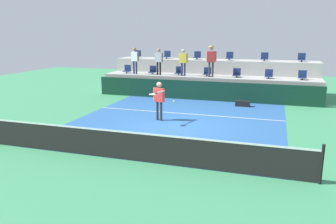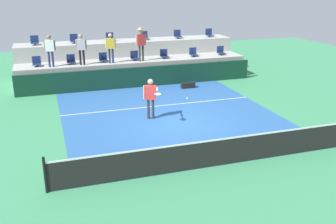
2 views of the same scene
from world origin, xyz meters
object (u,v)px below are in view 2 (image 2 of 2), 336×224
(stadium_chair_lower_left, at_px, (71,60))
(stadium_chair_lower_mid_right, at_px, (164,55))
(stadium_chair_lower_far_left, at_px, (37,62))
(stadium_chair_upper_mid_left, at_px, (110,38))
(stadium_chair_lower_right, at_px, (193,53))
(stadium_chair_upper_far_right, at_px, (209,33))
(tennis_player, at_px, (151,95))
(stadium_chair_lower_mid_left, at_px, (103,58))
(spectator_with_hat, at_px, (141,41))
(equipment_bag, at_px, (188,85))
(stadium_chair_upper_left, at_px, (74,39))
(stadium_chair_lower_far_right, at_px, (221,51))
(stadium_chair_lower_center, at_px, (135,56))
(tennis_ball, at_px, (187,98))
(spectator_leaning_on_rail, at_px, (50,48))
(spectator_in_grey, at_px, (81,47))
(stadium_chair_upper_right, at_px, (178,35))
(spectator_in_white, at_px, (111,46))
(stadium_chair_upper_mid_right, at_px, (144,36))

(stadium_chair_lower_left, height_order, stadium_chair_lower_mid_right, same)
(stadium_chair_lower_far_left, xyz_separation_m, stadium_chair_upper_mid_left, (4.24, 1.80, 0.85))
(stadium_chair_lower_right, bearing_deg, stadium_chair_upper_far_right, 45.07)
(tennis_player, bearing_deg, stadium_chair_lower_mid_left, 98.16)
(spectator_with_hat, relative_size, equipment_bag, 2.42)
(stadium_chair_lower_mid_left, relative_size, stadium_chair_upper_left, 1.00)
(equipment_bag, bearing_deg, spectator_with_hat, 137.90)
(stadium_chair_lower_far_right, relative_size, equipment_bag, 0.68)
(stadium_chair_lower_left, height_order, stadium_chair_lower_center, same)
(stadium_chair_lower_center, xyz_separation_m, stadium_chair_upper_left, (-3.14, 1.80, 0.85))
(tennis_player, height_order, tennis_ball, tennis_player)
(spectator_leaning_on_rail, distance_m, spectator_in_grey, 1.59)
(stadium_chair_lower_left, xyz_separation_m, tennis_ball, (3.75, -7.77, -0.27))
(stadium_chair_lower_right, bearing_deg, stadium_chair_lower_center, 180.00)
(stadium_chair_upper_right, xyz_separation_m, spectator_in_white, (-4.62, -2.18, -0.11))
(stadium_chair_lower_center, distance_m, tennis_player, 6.48)
(stadium_chair_upper_mid_left, bearing_deg, stadium_chair_lower_left, -143.97)
(stadium_chair_lower_mid_right, distance_m, stadium_chair_lower_far_right, 3.61)
(stadium_chair_upper_far_right, distance_m, spectator_with_hat, 5.53)
(tennis_player, xyz_separation_m, equipment_bag, (3.25, 4.14, -0.90))
(stadium_chair_lower_far_left, distance_m, stadium_chair_lower_left, 1.76)
(stadium_chair_lower_far_right, relative_size, spectator_with_hat, 0.28)
(tennis_player, bearing_deg, tennis_ball, -51.17)
(stadium_chair_lower_far_left, relative_size, stadium_chair_lower_center, 1.00)
(stadium_chair_lower_left, xyz_separation_m, equipment_bag, (5.91, -2.27, -1.31))
(stadium_chair_lower_center, height_order, stadium_chair_upper_far_right, stadium_chair_upper_far_right)
(stadium_chair_lower_far_left, height_order, stadium_chair_upper_left, stadium_chair_upper_left)
(stadium_chair_upper_mid_left, distance_m, tennis_player, 8.31)
(tennis_ball, bearing_deg, stadium_chair_lower_left, 115.80)
(stadium_chair_upper_mid_right, bearing_deg, spectator_with_hat, -109.41)
(stadium_chair_upper_mid_left, bearing_deg, spectator_leaning_on_rail, -148.10)
(spectator_with_hat, bearing_deg, stadium_chair_lower_left, 174.26)
(stadium_chair_lower_mid_left, distance_m, spectator_in_grey, 1.45)
(stadium_chair_lower_far_left, relative_size, stadium_chair_upper_mid_right, 1.00)
(stadium_chair_upper_right, bearing_deg, stadium_chair_lower_mid_right, -129.06)
(stadium_chair_lower_mid_left, bearing_deg, stadium_chair_lower_center, 0.00)
(stadium_chair_upper_far_right, bearing_deg, stadium_chair_lower_left, -168.56)
(spectator_leaning_on_rail, bearing_deg, stadium_chair_lower_right, 2.70)
(stadium_chair_upper_mid_left, bearing_deg, stadium_chair_upper_left, 180.00)
(stadium_chair_lower_far_left, bearing_deg, tennis_player, -55.40)
(stadium_chair_lower_far_right, xyz_separation_m, tennis_player, (-6.23, -6.41, -0.41))
(stadium_chair_upper_right, bearing_deg, stadium_chair_lower_far_right, -39.88)
(stadium_chair_lower_left, distance_m, spectator_leaning_on_rail, 1.35)
(stadium_chair_lower_mid_right, distance_m, spectator_in_white, 3.27)
(stadium_chair_upper_far_right, relative_size, equipment_bag, 0.68)
(stadium_chair_lower_mid_left, bearing_deg, stadium_chair_upper_right, 19.80)
(spectator_in_grey, bearing_deg, stadium_chair_lower_far_left, 170.61)
(stadium_chair_upper_left, xyz_separation_m, spectator_leaning_on_rail, (-1.42, -2.18, -0.07))
(stadium_chair_lower_center, bearing_deg, tennis_player, -97.64)
(stadium_chair_lower_mid_left, height_order, stadium_chair_lower_far_right, same)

